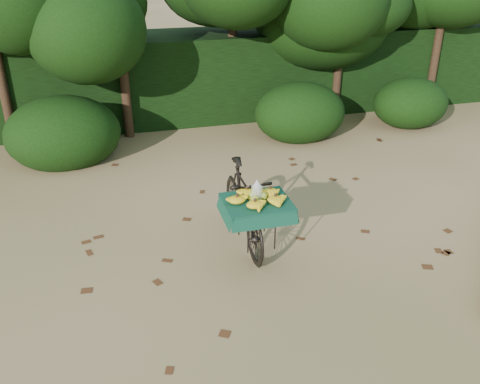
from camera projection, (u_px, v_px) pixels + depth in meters
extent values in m
plane|color=tan|center=(314.00, 264.00, 6.24)|extent=(80.00, 80.00, 0.00)
imported|color=black|center=(243.00, 205.00, 6.49)|extent=(0.53, 1.78, 1.07)
cube|color=black|center=(257.00, 203.00, 5.82)|extent=(0.39, 0.48, 0.03)
cube|color=#114330|center=(257.00, 201.00, 5.81)|extent=(0.78, 0.65, 0.01)
ellipsoid|color=olive|center=(263.00, 196.00, 5.80)|extent=(0.10, 0.08, 0.11)
ellipsoid|color=olive|center=(253.00, 195.00, 5.82)|extent=(0.10, 0.08, 0.11)
ellipsoid|color=olive|center=(255.00, 200.00, 5.73)|extent=(0.10, 0.08, 0.11)
cylinder|color=#EAE5C6|center=(257.00, 193.00, 5.77)|extent=(0.12, 0.12, 0.16)
cube|color=black|center=(204.00, 75.00, 11.28)|extent=(26.00, 1.80, 1.80)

